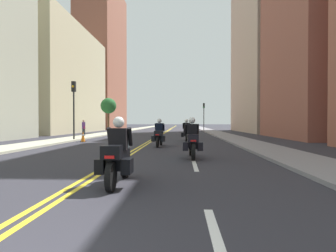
{
  "coord_description": "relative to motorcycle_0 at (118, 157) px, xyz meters",
  "views": [
    {
      "loc": [
        2.36,
        -1.5,
        1.44
      ],
      "look_at": [
        1.45,
        17.04,
        1.18
      ],
      "focal_mm": 30.78,
      "sensor_mm": 36.0,
      "label": 1
    }
  ],
  "objects": [
    {
      "name": "motorcycle_0",
      "position": [
        0.0,
        0.0,
        0.0
      ],
      "size": [
        0.76,
        2.12,
        1.56
      ],
      "rotation": [
        0.0,
        0.0,
        -0.0
      ],
      "color": "black",
      "rests_on": "ground"
    },
    {
      "name": "traffic_light_far",
      "position": [
        5.07,
        41.36,
        2.51
      ],
      "size": [
        0.28,
        0.38,
        4.56
      ],
      "color": "black",
      "rests_on": "ground"
    },
    {
      "name": "centreline_yellow_inner",
      "position": [
        -1.02,
        43.05,
        -0.64
      ],
      "size": [
        0.12,
        132.0,
        0.01
      ],
      "primitive_type": "cube",
      "color": "yellow",
      "rests_on": "ground"
    },
    {
      "name": "centreline_yellow_outer",
      "position": [
        -0.78,
        43.05,
        -0.64
      ],
      "size": [
        0.12,
        132.0,
        0.01
      ],
      "primitive_type": "cube",
      "color": "yellow",
      "rests_on": "ground"
    },
    {
      "name": "ground_plane",
      "position": [
        -0.9,
        43.05,
        -0.64
      ],
      "size": [
        264.0,
        264.0,
        0.0
      ],
      "primitive_type": "plane",
      "color": "#2B2A32"
    },
    {
      "name": "lane_dashes_white",
      "position": [
        1.88,
        24.05,
        -0.64
      ],
      "size": [
        0.14,
        56.4,
        0.01
      ],
      "color": "silver",
      "rests_on": "ground"
    },
    {
      "name": "motorcycle_1",
      "position": [
        1.86,
        4.94,
        0.01
      ],
      "size": [
        0.77,
        2.31,
        1.63
      ],
      "rotation": [
        0.0,
        0.0,
        0.02
      ],
      "color": "black",
      "rests_on": "ground"
    },
    {
      "name": "building_right_2",
      "position": [
        14.29,
        36.1,
        12.33
      ],
      "size": [
        8.41,
        17.95,
        25.93
      ],
      "color": "tan",
      "rests_on": "ground"
    },
    {
      "name": "traffic_cone_0",
      "position": [
        -5.67,
        13.92,
        -0.25
      ],
      "size": [
        0.37,
        0.37,
        0.79
      ],
      "color": "black",
      "rests_on": "ground"
    },
    {
      "name": "motorcycle_3",
      "position": [
        1.79,
        15.21,
        0.03
      ],
      "size": [
        0.77,
        2.13,
        1.66
      ],
      "rotation": [
        0.0,
        0.0,
        -0.03
      ],
      "color": "black",
      "rests_on": "ground"
    },
    {
      "name": "sidewalk_right",
      "position": [
        5.8,
        43.05,
        -0.58
      ],
      "size": [
        2.27,
        144.0,
        0.12
      ],
      "primitive_type": "cube",
      "color": "gray",
      "rests_on": "ground"
    },
    {
      "name": "building_left_1",
      "position": [
        -15.17,
        32.61,
        6.53
      ],
      "size": [
        6.59,
        20.98,
        14.34
      ],
      "color": "tan",
      "rests_on": "ground"
    },
    {
      "name": "sidewalk_left",
      "position": [
        -7.6,
        43.05,
        -0.58
      ],
      "size": [
        2.27,
        144.0,
        0.12
      ],
      "primitive_type": "cube",
      "color": "#A6A78F",
      "rests_on": "ground"
    },
    {
      "name": "street_tree_0",
      "position": [
        -7.96,
        30.0,
        2.83
      ],
      "size": [
        2.0,
        2.0,
        4.51
      ],
      "color": "#4D3620",
      "rests_on": "ground"
    },
    {
      "name": "pedestrian_0",
      "position": [
        -8.03,
        20.85,
        0.22
      ],
      "size": [
        0.41,
        0.48,
        1.66
      ],
      "rotation": [
        0.0,
        0.0,
        5.35
      ],
      "color": "#212930",
      "rests_on": "ground"
    },
    {
      "name": "building_left_2",
      "position": [
        -15.22,
        53.52,
        14.26
      ],
      "size": [
        6.68,
        18.03,
        29.79
      ],
      "color": "brown",
      "rests_on": "ground"
    },
    {
      "name": "traffic_light_near",
      "position": [
        -6.86,
        15.29,
        2.52
      ],
      "size": [
        0.28,
        0.38,
        4.56
      ],
      "color": "black",
      "rests_on": "ground"
    },
    {
      "name": "motorcycle_2",
      "position": [
        0.13,
        10.28,
        0.03
      ],
      "size": [
        0.78,
        2.18,
        1.64
      ],
      "rotation": [
        0.0,
        0.0,
        -0.06
      ],
      "color": "black",
      "rests_on": "ground"
    }
  ]
}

